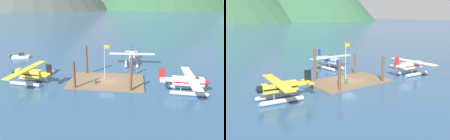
{
  "view_description": "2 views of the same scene",
  "coord_description": "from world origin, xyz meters",
  "views": [
    {
      "loc": [
        4.95,
        -32.62,
        13.67
      ],
      "look_at": [
        0.59,
        3.39,
        1.17
      ],
      "focal_mm": 31.01,
      "sensor_mm": 36.0,
      "label": 1
    },
    {
      "loc": [
        -27.48,
        -34.05,
        11.34
      ],
      "look_at": [
        0.29,
        3.43,
        1.55
      ],
      "focal_mm": 41.55,
      "sensor_mm": 36.0,
      "label": 2
    }
  ],
  "objects": [
    {
      "name": "boat_white_open_west",
      "position": [
        -24.81,
        13.49,
        0.49
      ],
      "size": [
        4.64,
        2.93,
        1.5
      ],
      "color": "silver",
      "rests_on": "ground"
    },
    {
      "name": "piling_far_right",
      "position": [
        4.46,
        3.63,
        2.05
      ],
      "size": [
        0.42,
        0.42,
        4.1
      ],
      "primitive_type": "cylinder",
      "color": "brown",
      "rests_on": "ground"
    },
    {
      "name": "flagpole",
      "position": [
        -0.28,
        0.34,
        4.39
      ],
      "size": [
        0.95,
        0.1,
        6.64
      ],
      "color": "silver",
      "rests_on": "dock_platform"
    },
    {
      "name": "seaplane_white_stbd_aft",
      "position": [
        13.61,
        -2.76,
        1.58
      ],
      "size": [
        7.98,
        10.46,
        3.84
      ],
      "color": "#B7BABF",
      "rests_on": "ground"
    },
    {
      "name": "fuel_drum",
      "position": [
        -1.83,
        -1.74,
        0.74
      ],
      "size": [
        0.62,
        0.62,
        0.88
      ],
      "color": "#33663D",
      "rests_on": "dock_platform"
    },
    {
      "name": "seaplane_yellow_port_aft",
      "position": [
        -13.76,
        -2.24,
        1.58
      ],
      "size": [
        7.95,
        10.49,
        3.84
      ],
      "color": "#B7BABF",
      "rests_on": "ground"
    },
    {
      "name": "ground_plane",
      "position": [
        0.0,
        0.0,
        0.0
      ],
      "size": [
        1200.0,
        1200.0,
        0.0
      ],
      "primitive_type": "plane",
      "color": "#2D5175"
    },
    {
      "name": "piling_near_left",
      "position": [
        -4.8,
        -3.84,
        2.43
      ],
      "size": [
        0.42,
        0.42,
        4.85
      ],
      "primitive_type": "cylinder",
      "color": "brown",
      "rests_on": "ground"
    },
    {
      "name": "dock_platform",
      "position": [
        0.0,
        0.0,
        0.15
      ],
      "size": [
        13.54,
        8.07,
        0.3
      ],
      "primitive_type": "cube",
      "color": "brown",
      "rests_on": "ground"
    },
    {
      "name": "piling_near_right",
      "position": [
        4.51,
        -3.81,
        2.29
      ],
      "size": [
        0.44,
        0.44,
        4.57
      ],
      "primitive_type": "cylinder",
      "color": "brown",
      "rests_on": "ground"
    },
    {
      "name": "piling_far_left",
      "position": [
        -4.56,
        3.62,
        2.93
      ],
      "size": [
        0.46,
        0.46,
        5.86
      ],
      "primitive_type": "cylinder",
      "color": "brown",
      "rests_on": "ground"
    },
    {
      "name": "seaplane_silver_bow_right",
      "position": [
        4.24,
        11.5,
        1.58
      ],
      "size": [
        10.45,
        7.98,
        3.84
      ],
      "color": "#B7BABF",
      "rests_on": "ground"
    }
  ]
}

